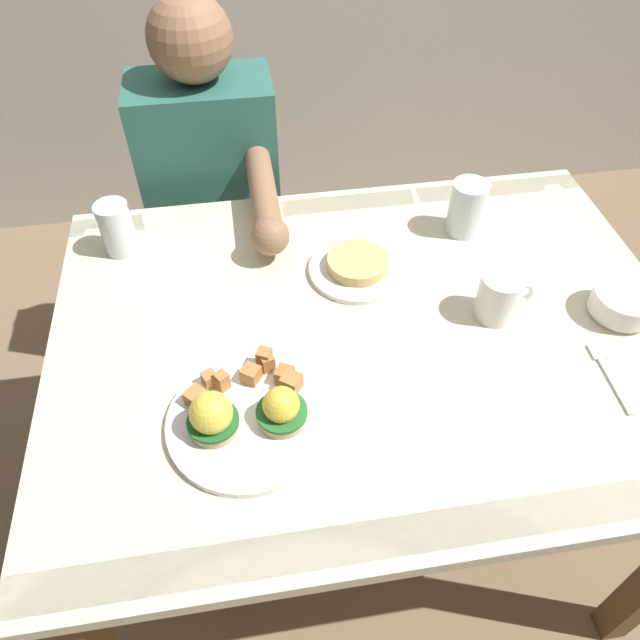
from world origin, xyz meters
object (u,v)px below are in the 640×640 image
Objects in this scene: fruit_bowl at (623,303)px; eggs_benedict_plate at (246,414)px; dining_table at (368,364)px; side_plate at (357,267)px; water_glass_far at (118,231)px; water_glass_near at (466,211)px; fork at (608,373)px; coffee_mug at (499,294)px; diner_person at (215,197)px.

eggs_benedict_plate is at bearing -169.41° from fruit_bowl.
side_plate is at bearing 88.20° from dining_table.
side_plate is (0.48, -0.15, -0.04)m from water_glass_far.
water_glass_near reaches higher than dining_table.
dining_table is at bearing -135.58° from water_glass_near.
fruit_bowl is 0.16m from fork.
coffee_mug is at bearing -33.34° from side_plate.
fruit_bowl is at bearing 56.32° from fork.
dining_table is 7.71× the size of fork.
coffee_mug reaches higher than dining_table.
water_glass_near is at bearing 126.29° from fruit_bowl.
side_plate reaches higher than dining_table.
eggs_benedict_plate is 0.67m from water_glass_near.
fork is at bearing -50.09° from coffee_mug.
fork is at bearing -40.78° from side_plate.
eggs_benedict_plate is at bearing -87.45° from diner_person.
eggs_benedict_plate is at bearing -127.04° from side_plate.
coffee_mug is at bearing -48.67° from diner_person.
dining_table is at bearing 35.07° from eggs_benedict_plate.
eggs_benedict_plate is 0.52m from coffee_mug.
water_glass_far is at bearing 157.08° from coffee_mug.
diner_person is at bearing 123.04° from side_plate.
water_glass_far is 0.10× the size of diner_person.
fork is (0.64, 0.00, -0.02)m from eggs_benedict_plate.
eggs_benedict_plate is 0.54m from water_glass_far.
dining_table is 0.44m from fork.
diner_person is at bearing 92.55° from eggs_benedict_plate.
fruit_bowl is at bearing 10.59° from eggs_benedict_plate.
fruit_bowl is 1.04× the size of water_glass_far.
water_glass_far is (-0.96, 0.35, 0.02)m from fruit_bowl.
water_glass_far reaches higher than eggs_benedict_plate.
side_plate is (-0.39, 0.33, 0.01)m from fork.
coffee_mug is at bearing 129.91° from fork.
side_plate reaches higher than fork.
dining_table is at bearing -91.80° from side_plate.
fork is at bearing -73.57° from water_glass_near.
eggs_benedict_plate is 1.35× the size of side_plate.
water_glass_far is at bearing 151.04° from fork.
diner_person reaches higher than fork.
coffee_mug is at bearing -94.45° from water_glass_near.
side_plate is at bearing -159.24° from water_glass_near.
fork reaches higher than dining_table.
diner_person reaches higher than water_glass_near.
dining_table is 0.29m from coffee_mug.
dining_table is at bearing -32.84° from water_glass_far.
diner_person is (-0.53, 0.60, -0.14)m from coffee_mug.
eggs_benedict_plate reaches higher than side_plate.
side_plate is (0.25, 0.33, -0.01)m from eggs_benedict_plate.
eggs_benedict_plate is at bearing -160.22° from coffee_mug.
eggs_benedict_plate is 2.43× the size of coffee_mug.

